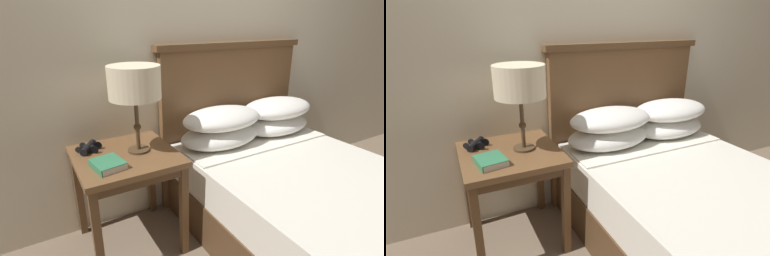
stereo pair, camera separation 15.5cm
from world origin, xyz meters
TOP-DOWN VIEW (x-y plane):
  - wall_back at (0.00, 0.94)m, footprint 8.00×0.06m
  - nightstand at (-0.64, 0.62)m, footprint 0.58×0.58m
  - bed at (0.31, 0.04)m, footprint 1.27×1.96m
  - table_lamp at (-0.56, 0.62)m, footprint 0.30×0.30m
  - book_on_nightstand at (-0.78, 0.50)m, footprint 0.18×0.20m
  - binoculars_pair at (-0.82, 0.77)m, footprint 0.16×0.16m

SIDE VIEW (x-z plane):
  - bed at x=0.31m, z-range -0.28..0.94m
  - nightstand at x=-0.64m, z-range 0.23..0.87m
  - book_on_nightstand at x=-0.78m, z-range 0.64..0.68m
  - binoculars_pair at x=-0.82m, z-range 0.63..0.68m
  - table_lamp at x=-0.56m, z-range 0.79..1.30m
  - wall_back at x=0.00m, z-range 0.00..2.60m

